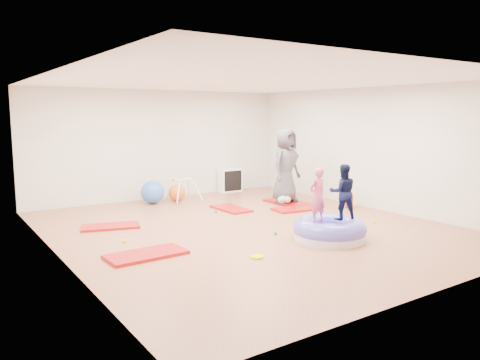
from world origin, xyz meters
TOP-DOWN VIEW (x-y plane):
  - room at (0.00, 0.00)m, footprint 7.01×8.01m
  - gym_mat_front_left at (-2.36, -0.61)m, footprint 1.24×0.66m
  - gym_mat_mid_left at (-2.22, 1.51)m, footprint 1.20×0.83m
  - gym_mat_center_back at (0.66, 1.65)m, footprint 0.54×1.07m
  - gym_mat_right at (1.89, 0.78)m, footprint 1.14×0.66m
  - gym_mat_rear_right at (2.23, 1.53)m, footprint 0.64×1.22m
  - inflatable_cushion at (0.69, -1.49)m, footprint 1.29×1.29m
  - child_pink at (0.46, -1.40)m, footprint 0.36×0.25m
  - child_navy at (0.97, -1.51)m, footprint 0.61×0.57m
  - adult_caregiver at (2.17, 1.53)m, footprint 1.00×0.78m
  - infant at (1.99, 1.34)m, footprint 0.33×0.34m
  - ball_pit_balls at (0.04, -0.39)m, footprint 4.77×2.93m
  - exercise_ball_blue at (-0.54, 3.34)m, footprint 0.57×0.57m
  - exercise_ball_orange at (0.10, 3.31)m, footprint 0.43×0.43m
  - infant_play_gym at (0.28, 3.29)m, footprint 0.74×0.70m
  - cube_shelf at (2.01, 3.79)m, footprint 0.66×0.32m
  - balance_disc at (1.64, -1.12)m, footprint 0.38×0.38m
  - backpack at (3.10, 0.29)m, footprint 0.29×0.27m
  - yellow_toy at (-1.00, -1.64)m, footprint 0.22×0.22m

SIDE VIEW (x-z plane):
  - yellow_toy at x=-1.00m, z-range 0.00..0.03m
  - gym_mat_center_back at x=0.66m, z-range 0.00..0.04m
  - gym_mat_right at x=1.89m, z-range 0.00..0.05m
  - gym_mat_mid_left at x=-2.22m, z-range 0.00..0.05m
  - gym_mat_rear_right at x=2.23m, z-range 0.00..0.05m
  - gym_mat_front_left at x=-2.36m, z-range 0.00..0.05m
  - ball_pit_balls at x=0.04m, z-range 0.00..0.06m
  - balance_disc at x=1.64m, z-range 0.00..0.09m
  - backpack at x=3.10m, z-range 0.00..0.29m
  - infant at x=1.99m, z-range 0.05..0.25m
  - inflatable_cushion at x=0.69m, z-range -0.04..0.36m
  - exercise_ball_orange at x=0.10m, z-range 0.00..0.43m
  - exercise_ball_blue at x=-0.54m, z-range 0.00..0.57m
  - cube_shelf at x=2.01m, z-range 0.00..0.66m
  - infant_play_gym at x=0.28m, z-range 0.09..0.66m
  - child_pink at x=0.46m, z-range 0.37..1.33m
  - child_navy at x=0.97m, z-range 0.37..1.37m
  - adult_caregiver at x=2.17m, z-range 0.05..1.84m
  - room at x=0.00m, z-range 0.00..2.80m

